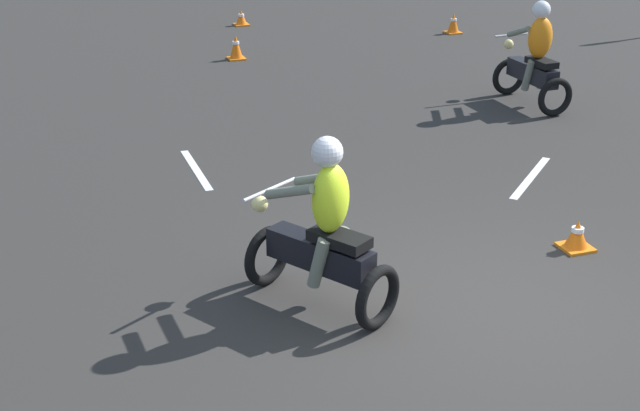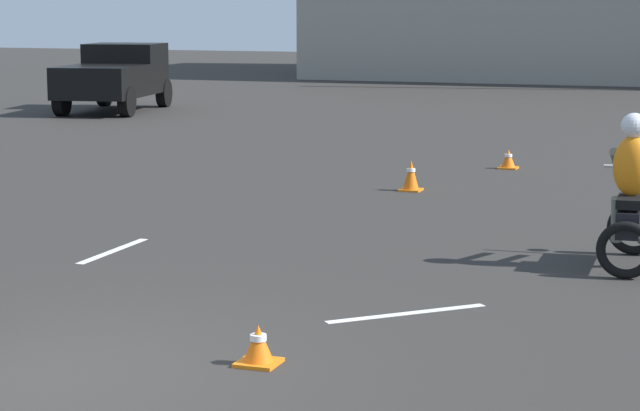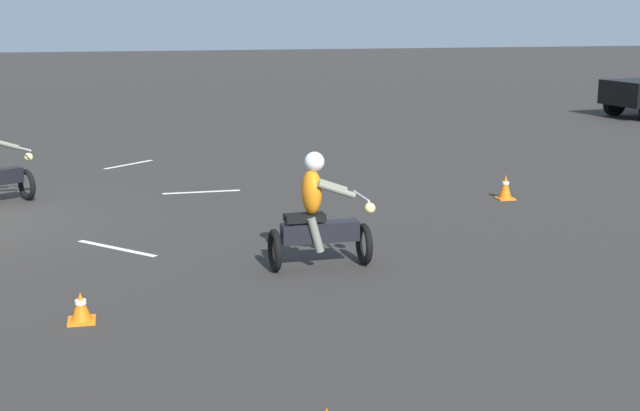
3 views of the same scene
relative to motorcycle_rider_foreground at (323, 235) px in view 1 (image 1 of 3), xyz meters
The scene contains 9 objects.
ground_plane 1.65m from the motorcycle_rider_foreground, 22.83° to the right, with size 120.00×120.00×0.00m, color #2D2B28.
motorcycle_rider_foreground is the anchor object (origin of this frame).
motorcycle_rider_background 7.24m from the motorcycle_rider_foreground, 43.52° to the left, with size 0.70×1.52×1.66m.
traffic_cone_near_left 12.14m from the motorcycle_rider_foreground, 57.39° to the left, with size 0.32×0.32×0.43m.
traffic_cone_near_right 9.63m from the motorcycle_rider_foreground, 80.59° to the left, with size 0.32×0.32×0.47m.
traffic_cone_mid_center 2.98m from the motorcycle_rider_foreground, ahead, with size 0.32×0.32×0.32m.
traffic_cone_far_right 12.75m from the motorcycle_rider_foreground, 78.91° to the left, with size 0.32×0.32×0.33m.
lane_stripe_ne 4.26m from the motorcycle_rider_foreground, 31.91° to the left, with size 0.10×1.61×0.01m, color silver.
lane_stripe_n 3.97m from the motorcycle_rider_foreground, 95.59° to the left, with size 0.10×1.53×0.01m, color silver.
Camera 1 is at (-3.76, -6.24, 4.10)m, focal length 50.00 mm.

